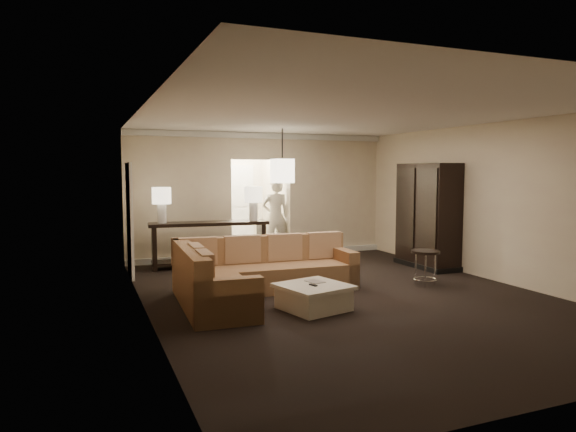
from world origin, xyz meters
name	(u,v)px	position (x,y,z in m)	size (l,w,h in m)	color
ground	(345,296)	(0.00, 0.00, 0.00)	(8.00, 8.00, 0.00)	black
wall_back	(261,195)	(0.00, 4.00, 1.40)	(6.00, 0.04, 2.80)	beige
wall_left	(146,212)	(-3.00, 0.00, 1.40)	(0.04, 8.00, 2.80)	beige
wall_right	(497,202)	(3.00, 0.00, 1.40)	(0.04, 8.00, 2.80)	beige
ceiling	(347,115)	(0.00, 0.00, 2.80)	(6.00, 8.00, 0.02)	white
crown_molding	(262,136)	(0.00, 3.95, 2.73)	(6.00, 0.10, 0.12)	silver
baseboard	(262,254)	(0.00, 3.95, 0.06)	(6.00, 0.10, 0.12)	silver
side_door	(130,220)	(-2.97, 2.80, 1.05)	(0.05, 0.90, 2.10)	white
foyer	(244,197)	(0.00, 5.34, 1.30)	(1.44, 2.02, 2.80)	beige
sectional_sofa	(251,274)	(-1.37, 0.53, 0.35)	(3.04, 2.39, 0.88)	brown
coffee_table	(314,297)	(-0.79, -0.53, 0.18)	(1.08, 1.08, 0.37)	white
console_table	(209,240)	(-1.40, 3.20, 0.55)	(2.43, 0.75, 0.92)	black
armoire	(427,218)	(2.69, 1.54, 1.01)	(0.62, 1.46, 2.10)	black
drink_table	(425,260)	(1.61, 0.15, 0.43)	(0.48, 0.48, 0.60)	black
table_lamp_left	(162,199)	(-2.32, 3.28, 1.39)	(0.37, 0.37, 0.71)	white
table_lamp_right	(253,198)	(-0.48, 3.12, 1.39)	(0.37, 0.37, 0.71)	white
pendant_light	(282,171)	(0.00, 2.70, 1.95)	(0.38, 0.38, 1.09)	black
person	(275,212)	(0.45, 4.30, 0.98)	(0.71, 0.47, 1.96)	beige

